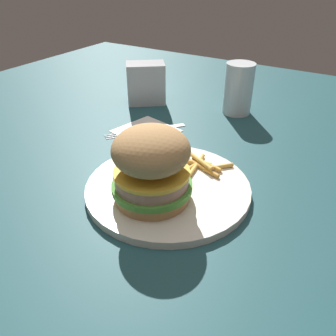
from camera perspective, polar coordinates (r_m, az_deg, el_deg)
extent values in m
plane|color=#1E474C|center=(0.51, -0.33, -5.78)|extent=(1.60, 1.60, 0.00)
cylinder|color=silver|center=(0.53, 0.00, -3.28)|extent=(0.25, 0.25, 0.01)
cylinder|color=tan|center=(0.50, -2.64, -4.17)|extent=(0.11, 0.11, 0.02)
cylinder|color=#4C9338|center=(0.49, -2.67, -2.98)|extent=(0.12, 0.12, 0.01)
cylinder|color=tan|center=(0.48, -2.71, -1.74)|extent=(0.10, 0.10, 0.02)
cylinder|color=yellow|center=(0.48, -2.74, -0.63)|extent=(0.11, 0.11, 0.01)
ellipsoid|color=tan|center=(0.46, -2.85, 2.99)|extent=(0.11, 0.11, 0.06)
cylinder|color=#E5B251|center=(0.57, 8.31, 0.16)|extent=(0.04, 0.04, 0.01)
cylinder|color=gold|center=(0.58, 3.76, 0.96)|extent=(0.07, 0.03, 0.01)
cylinder|color=#E5B251|center=(0.58, 4.33, 0.65)|extent=(0.02, 0.07, 0.01)
cylinder|color=gold|center=(0.58, 6.41, 0.66)|extent=(0.06, 0.02, 0.01)
cylinder|color=gold|center=(0.57, 5.87, -0.03)|extent=(0.07, 0.03, 0.01)
cylinder|color=#E5B251|center=(0.58, 5.51, 1.24)|extent=(0.06, 0.04, 0.01)
cylinder|color=gold|center=(0.56, 3.26, -0.28)|extent=(0.02, 0.08, 0.01)
cube|color=white|center=(0.72, -3.66, 6.20)|extent=(0.13, 0.13, 0.00)
cube|color=silver|center=(0.73, -1.29, 6.77)|extent=(0.08, 0.10, 0.00)
cube|color=silver|center=(0.71, -6.83, 5.85)|extent=(0.04, 0.04, 0.00)
cylinder|color=silver|center=(0.71, -9.45, 5.68)|extent=(0.02, 0.02, 0.00)
cylinder|color=silver|center=(0.71, -9.31, 5.41)|extent=(0.02, 0.02, 0.00)
cylinder|color=silver|center=(0.70, -9.17, 5.14)|extent=(0.02, 0.02, 0.00)
cylinder|color=silver|center=(0.81, 11.64, 12.76)|extent=(0.06, 0.06, 0.11)
cylinder|color=black|center=(0.81, 11.54, 11.98)|extent=(0.06, 0.06, 0.09)
cube|color=#B7BABF|center=(0.86, -3.69, 13.87)|extent=(0.11, 0.10, 0.10)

